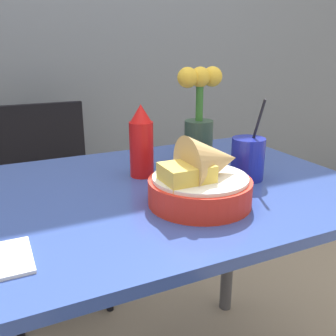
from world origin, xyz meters
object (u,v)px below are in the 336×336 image
(food_basket, at_px, (203,179))
(drink_cup, at_px, (248,160))
(flower_vase, at_px, (199,117))
(chair_far_window, at_px, (45,185))
(ketchup_bottle, at_px, (141,142))

(food_basket, relative_size, drink_cup, 1.05)
(drink_cup, distance_m, flower_vase, 0.21)
(food_basket, distance_m, drink_cup, 0.21)
(chair_far_window, distance_m, drink_cup, 0.97)
(chair_far_window, relative_size, food_basket, 3.63)
(food_basket, relative_size, flower_vase, 0.82)
(ketchup_bottle, height_order, flower_vase, flower_vase)
(ketchup_bottle, distance_m, drink_cup, 0.29)
(chair_far_window, xyz_separation_m, ketchup_bottle, (0.18, -0.68, 0.32))
(flower_vase, bearing_deg, food_basket, -118.04)
(ketchup_bottle, bearing_deg, chair_far_window, 104.94)
(drink_cup, bearing_deg, chair_far_window, 117.27)
(drink_cup, bearing_deg, ketchup_bottle, 149.38)
(food_basket, bearing_deg, drink_cup, 25.42)
(food_basket, height_order, flower_vase, flower_vase)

